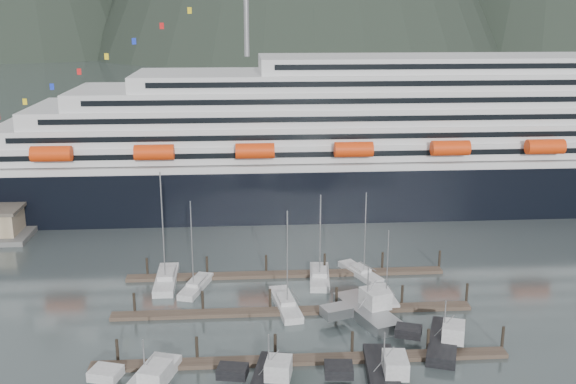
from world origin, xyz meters
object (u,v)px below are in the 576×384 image
object	(u,v)px
sailboat_e	(166,280)
trawler_d	(442,340)
sailboat_g	(360,273)
sailboat_h	(385,297)
cruise_ship	(442,145)
trawler_a	(144,384)
sailboat_f	(319,277)
sailboat_d	(286,304)
trawler_c	(382,375)
trawler_e	(366,311)
sailboat_b	(196,286)
trawler_b	(268,379)

from	to	relation	value
sailboat_e	trawler_d	bearing A→B (deg)	-122.71
sailboat_g	sailboat_h	xyz separation A→B (m)	(1.80, -9.10, -0.02)
cruise_ship	trawler_a	bearing A→B (deg)	-126.76
sailboat_e	sailboat_f	bearing A→B (deg)	-91.95
sailboat_d	sailboat_e	size ratio (longest dim) A/B	0.82
sailboat_d	sailboat_f	world-z (taller)	sailboat_d
sailboat_h	trawler_c	world-z (taller)	sailboat_h
trawler_e	sailboat_b	bearing A→B (deg)	44.67
trawler_c	trawler_d	xyz separation A→B (m)	(8.89, 7.39, 0.01)
sailboat_g	trawler_b	distance (m)	34.09
trawler_c	trawler_d	size ratio (longest dim) A/B	1.13
sailboat_f	trawler_e	world-z (taller)	sailboat_f
sailboat_h	trawler_b	size ratio (longest dim) A/B	0.99
sailboat_h	trawler_d	xyz separation A→B (m)	(4.04, -13.91, 0.46)
sailboat_e	trawler_e	world-z (taller)	sailboat_e
sailboat_b	sailboat_e	size ratio (longest dim) A/B	0.79
sailboat_f	trawler_a	bearing A→B (deg)	148.45
trawler_a	trawler_b	size ratio (longest dim) A/B	1.15
sailboat_e	trawler_a	bearing A→B (deg)	-179.12
sailboat_d	trawler_a	xyz separation A→B (m)	(-16.34, -19.69, 0.44)
cruise_ship	sailboat_b	world-z (taller)	cruise_ship
sailboat_f	trawler_b	distance (m)	30.25
trawler_a	sailboat_b	bearing A→B (deg)	9.66
sailboat_d	sailboat_e	distance (m)	19.64
sailboat_f	trawler_d	distance (m)	24.77
sailboat_g	trawler_a	bearing A→B (deg)	113.93
sailboat_d	sailboat_h	size ratio (longest dim) A/B	1.35
trawler_b	trawler_d	world-z (taller)	trawler_b
trawler_a	trawler_d	bearing A→B (deg)	-60.20
sailboat_g	trawler_a	world-z (taller)	sailboat_g
sailboat_h	trawler_b	bearing A→B (deg)	138.31
sailboat_d	trawler_d	size ratio (longest dim) A/B	1.26
sailboat_d	trawler_d	xyz separation A→B (m)	(17.99, -12.33, 0.43)
sailboat_b	sailboat_d	bearing A→B (deg)	-102.58
sailboat_h	trawler_c	bearing A→B (deg)	164.45
trawler_d	trawler_e	bearing A→B (deg)	62.03
sailboat_g	trawler_e	xyz separation A→B (m)	(-1.84, -14.56, 0.56)
sailboat_e	sailboat_g	bearing A→B (deg)	-88.66
trawler_b	trawler_e	bearing A→B (deg)	-29.22
sailboat_h	trawler_e	size ratio (longest dim) A/B	0.86
sailboat_f	trawler_a	xyz separation A→B (m)	(-22.05, -28.87, 0.42)
sailboat_g	trawler_e	bearing A→B (deg)	149.91
sailboat_d	trawler_e	bearing A→B (deg)	-118.62
sailboat_d	trawler_d	world-z (taller)	sailboat_d
sailboat_e	trawler_c	bearing A→B (deg)	-138.91
sailboat_d	sailboat_g	bearing A→B (deg)	-56.77
sailboat_h	sailboat_b	bearing A→B (deg)	75.52
sailboat_b	trawler_a	size ratio (longest dim) A/B	1.11
sailboat_e	sailboat_f	xyz separation A→B (m)	(22.76, -0.57, -0.03)
trawler_b	trawler_d	size ratio (longest dim) A/B	0.95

